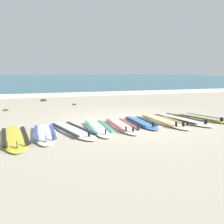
{
  "coord_description": "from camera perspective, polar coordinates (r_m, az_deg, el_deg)",
  "views": [
    {
      "loc": [
        -2.62,
        -6.59,
        1.43
      ],
      "look_at": [
        -0.38,
        0.34,
        0.25
      ],
      "focal_mm": 41.42,
      "sensor_mm": 36.0,
      "label": 1
    }
  ],
  "objects": [
    {
      "name": "wave_foam_strip",
      "position": [
        15.17,
        -7.93,
        3.93
      ],
      "size": [
        80.0,
        1.19,
        0.11
      ],
      "primitive_type": "cube",
      "color": "white",
      "rests_on": "ground"
    },
    {
      "name": "sea",
      "position": [
        44.38,
        -14.65,
        7.15
      ],
      "size": [
        80.0,
        60.0,
        0.1
      ],
      "primitive_type": "cube",
      "color": "#23667A",
      "rests_on": "ground"
    },
    {
      "name": "surfboard_7",
      "position": [
        7.68,
        14.78,
        -1.56
      ],
      "size": [
        1.01,
        2.47,
        0.18
      ],
      "color": "silver",
      "rests_on": "ground"
    },
    {
      "name": "ground_plane",
      "position": [
        7.24,
        3.67,
        -2.21
      ],
      "size": [
        80.0,
        80.0,
        0.0
      ],
      "primitive_type": "plane",
      "color": "#B7AD93"
    },
    {
      "name": "surfboard_8",
      "position": [
        8.07,
        19.27,
        -1.26
      ],
      "size": [
        1.05,
        2.07,
        0.18
      ],
      "color": "yellow",
      "rests_on": "ground"
    },
    {
      "name": "seaweed_clump_near_shoreline",
      "position": [
        12.5,
        -14.86,
        2.58
      ],
      "size": [
        0.3,
        0.24,
        0.11
      ],
      "primitive_type": "ellipsoid",
      "color": "#2D381E",
      "rests_on": "ground"
    },
    {
      "name": "surfboard_5",
      "position": [
        7.02,
        6.35,
        -2.3
      ],
      "size": [
        0.52,
        1.95,
        0.18
      ],
      "color": "#3875CC",
      "rests_on": "ground"
    },
    {
      "name": "surfboard_0",
      "position": [
        5.83,
        -20.67,
        -5.24
      ],
      "size": [
        0.79,
        2.38,
        0.18
      ],
      "color": "yellow",
      "rests_on": "ground"
    },
    {
      "name": "surfboard_4",
      "position": [
        6.61,
        2.17,
        -2.98
      ],
      "size": [
        0.6,
        2.12,
        0.18
      ],
      "color": "silver",
      "rests_on": "ground"
    },
    {
      "name": "surfboard_3",
      "position": [
        6.36,
        -3.13,
        -3.47
      ],
      "size": [
        0.62,
        2.1,
        0.18
      ],
      "color": "white",
      "rests_on": "ground"
    },
    {
      "name": "surfboard_6",
      "position": [
        7.33,
        11.43,
        -1.94
      ],
      "size": [
        0.62,
        2.37,
        0.18
      ],
      "color": "white",
      "rests_on": "ground"
    },
    {
      "name": "surfboard_1",
      "position": [
        5.99,
        -14.63,
        -4.57
      ],
      "size": [
        0.58,
        2.09,
        0.18
      ],
      "color": "silver",
      "rests_on": "ground"
    },
    {
      "name": "seaweed_clump_mid_sand",
      "position": [
        9.94,
        -22.38,
        0.44
      ],
      "size": [
        0.19,
        0.15,
        0.07
      ],
      "primitive_type": "ellipsoid",
      "color": "#4C4228",
      "rests_on": "ground"
    },
    {
      "name": "surfboard_2",
      "position": [
        6.18,
        -8.78,
        -3.95
      ],
      "size": [
        1.09,
        2.29,
        0.18
      ],
      "color": "white",
      "rests_on": "ground"
    },
    {
      "name": "seaweed_clump_by_the_boards",
      "position": [
        10.83,
        -8.28,
        1.7
      ],
      "size": [
        0.18,
        0.14,
        0.06
      ],
      "primitive_type": "ellipsoid",
      "color": "#2D381E",
      "rests_on": "ground"
    }
  ]
}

